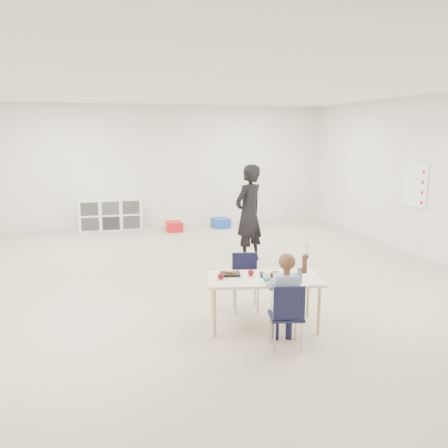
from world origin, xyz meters
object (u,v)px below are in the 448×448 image
object	(u,v)px
table	(264,302)
adult	(249,214)
child	(286,296)
chair_near	(286,315)
cubby_shelf	(110,214)

from	to	relation	value
table	adult	world-z (taller)	adult
adult	child	bearing A→B (deg)	45.51
chair_near	child	bearing A→B (deg)	0.00
adult	table	bearing A→B (deg)	42.47
table	child	world-z (taller)	child
table	cubby_shelf	distance (m)	6.25
child	adult	distance (m)	3.31
child	cubby_shelf	size ratio (longest dim) A/B	0.77
child	adult	size ratio (longest dim) A/B	0.66
chair_near	cubby_shelf	distance (m)	6.80
child	cubby_shelf	bearing A→B (deg)	114.65
child	adult	bearing A→B (deg)	90.33
adult	chair_near	bearing A→B (deg)	45.51
table	child	size ratio (longest dim) A/B	1.25
table	chair_near	world-z (taller)	chair_near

